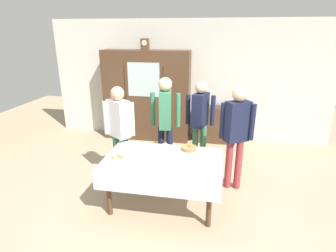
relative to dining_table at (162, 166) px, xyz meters
The scene contains 20 objects.
ground_plane 0.68m from the dining_table, 90.00° to the left, with size 12.00×12.00×0.00m, color tan.
back_wall 2.97m from the dining_table, 90.00° to the left, with size 6.40×0.10×2.70m, color silver.
dining_table is the anchor object (origin of this frame).
wall_cabinet 2.77m from the dining_table, 109.16° to the left, with size 1.97×0.46×2.05m.
mantel_clock 3.14m from the dining_table, 109.34° to the left, with size 0.18×0.11×0.24m.
bookshelf_low 2.74m from the dining_table, 75.28° to the left, with size 0.92×0.35×0.83m.
book_stack 2.74m from the dining_table, 75.28° to the left, with size 0.13×0.20×0.07m.
tea_cup_back_edge 0.24m from the dining_table, 28.71° to the left, with size 0.13×0.13×0.06m.
tea_cup_mid_right 0.38m from the dining_table, 151.20° to the right, with size 0.13×0.13×0.06m.
tea_cup_center 0.43m from the dining_table, 94.90° to the left, with size 0.13×0.13×0.06m.
tea_cup_near_left 0.45m from the dining_table, 137.89° to the left, with size 0.13×0.13×0.06m.
bread_basket 0.53m from the dining_table, 49.84° to the left, with size 0.24×0.24×0.16m.
pastry_plate 0.64m from the dining_table, behind, with size 0.28×0.28×0.05m.
spoon_near_right 0.30m from the dining_table, 29.95° to the right, with size 0.12×0.02×0.01m.
spoon_mid_left 0.77m from the dining_table, 22.12° to the left, with size 0.12×0.02×0.01m.
spoon_far_left 0.25m from the dining_table, 86.65° to the left, with size 0.12×0.02×0.01m.
person_by_cabinet 1.08m from the dining_table, 144.46° to the left, with size 0.52×0.37×1.63m.
person_near_right_end 1.13m from the dining_table, 98.70° to the left, with size 0.52×0.39×1.72m.
person_behind_table_right 1.29m from the dining_table, 33.93° to the left, with size 0.52×0.36×1.67m.
person_behind_table_left 1.45m from the dining_table, 72.79° to the left, with size 0.52×0.40×1.62m.
Camera 1 is at (0.70, -3.58, 2.43)m, focal length 29.04 mm.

